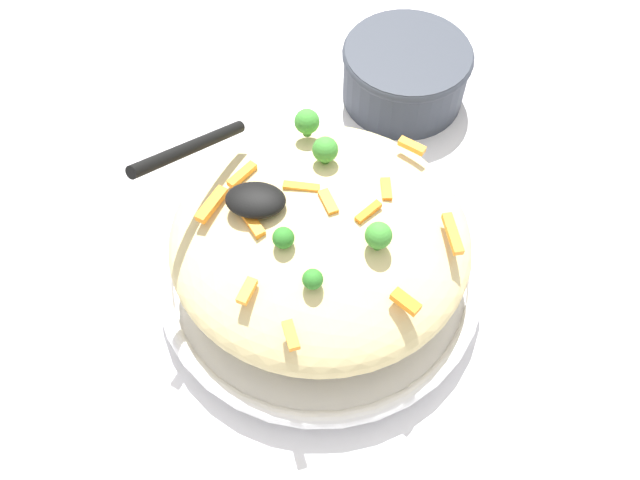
{
  "coord_description": "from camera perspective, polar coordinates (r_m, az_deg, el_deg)",
  "views": [
    {
      "loc": [
        0.03,
        -0.33,
        0.6
      ],
      "look_at": [
        0.0,
        0.0,
        0.08
      ],
      "focal_mm": 34.67,
      "sensor_mm": 36.0,
      "label": 1
    }
  ],
  "objects": [
    {
      "name": "carrot_piece_2",
      "position": [
        0.58,
        -9.98,
        3.23
      ],
      "size": [
        0.03,
        0.04,
        0.01
      ],
      "primitive_type": "cube",
      "rotation": [
        0.0,
        0.0,
        1.15
      ],
      "color": "orange",
      "rests_on": "pasta_mound"
    },
    {
      "name": "broccoli_floret_4",
      "position": [
        0.54,
        -3.4,
        0.18
      ],
      "size": [
        0.02,
        0.02,
        0.02
      ],
      "color": "#296820",
      "rests_on": "pasta_mound"
    },
    {
      "name": "companion_bowl",
      "position": [
        0.83,
        7.89,
        15.17
      ],
      "size": [
        0.16,
        0.16,
        0.08
      ],
      "color": "#333842",
      "rests_on": "ground_plane"
    },
    {
      "name": "carrot_piece_1",
      "position": [
        0.53,
        7.91,
        -5.67
      ],
      "size": [
        0.03,
        0.02,
        0.01
      ],
      "primitive_type": "cube",
      "rotation": [
        0.0,
        0.0,
        2.49
      ],
      "color": "orange",
      "rests_on": "pasta_mound"
    },
    {
      "name": "pasta_mound",
      "position": [
        0.61,
        -0.0,
        0.17
      ],
      "size": [
        0.3,
        0.29,
        0.1
      ],
      "primitive_type": "ellipsoid",
      "color": "#DBC689",
      "rests_on": "serving_bowl"
    },
    {
      "name": "carrot_piece_3",
      "position": [
        0.57,
        0.76,
        3.53
      ],
      "size": [
        0.02,
        0.03,
        0.01
      ],
      "primitive_type": "cube",
      "rotation": [
        0.0,
        0.0,
        5.18
      ],
      "color": "orange",
      "rests_on": "pasta_mound"
    },
    {
      "name": "carrot_piece_8",
      "position": [
        0.51,
        -2.71,
        -8.77
      ],
      "size": [
        0.02,
        0.03,
        0.01
      ],
      "primitive_type": "cube",
      "rotation": [
        0.0,
        0.0,
        5.08
      ],
      "color": "orange",
      "rests_on": "pasta_mound"
    },
    {
      "name": "broccoli_floret_2",
      "position": [
        0.54,
        5.42,
        0.39
      ],
      "size": [
        0.02,
        0.02,
        0.03
      ],
      "color": "#377928",
      "rests_on": "pasta_mound"
    },
    {
      "name": "carrot_piece_4",
      "position": [
        0.59,
        6.13,
        4.68
      ],
      "size": [
        0.01,
        0.03,
        0.01
      ],
      "primitive_type": "cube",
      "rotation": [
        0.0,
        0.0,
        4.82
      ],
      "color": "orange",
      "rests_on": "pasta_mound"
    },
    {
      "name": "serving_bowl",
      "position": [
        0.66,
        -0.0,
        -2.75
      ],
      "size": [
        0.35,
        0.35,
        0.04
      ],
      "color": "silver",
      "rests_on": "ground_plane"
    },
    {
      "name": "carrot_piece_5",
      "position": [
        0.6,
        -7.21,
        5.99
      ],
      "size": [
        0.03,
        0.03,
        0.01
      ],
      "primitive_type": "cube",
      "rotation": [
        0.0,
        0.0,
        4.1
      ],
      "color": "orange",
      "rests_on": "pasta_mound"
    },
    {
      "name": "carrot_piece_6",
      "position": [
        0.58,
        -1.75,
        4.9
      ],
      "size": [
        0.03,
        0.01,
        0.01
      ],
      "primitive_type": "cube",
      "rotation": [
        0.0,
        0.0,
        3.09
      ],
      "color": "orange",
      "rests_on": "pasta_mound"
    },
    {
      "name": "broccoli_floret_1",
      "position": [
        0.6,
        0.85,
        8.29
      ],
      "size": [
        0.03,
        0.03,
        0.03
      ],
      "color": "#377928",
      "rests_on": "pasta_mound"
    },
    {
      "name": "carrot_piece_7",
      "position": [
        0.56,
        -6.26,
        1.61
      ],
      "size": [
        0.03,
        0.03,
        0.01
      ],
      "primitive_type": "cube",
      "rotation": [
        0.0,
        0.0,
        5.35
      ],
      "color": "orange",
      "rests_on": "pasta_mound"
    },
    {
      "name": "broccoli_floret_0",
      "position": [
        0.52,
        -0.61,
        -3.66
      ],
      "size": [
        0.02,
        0.02,
        0.02
      ],
      "color": "#296820",
      "rests_on": "pasta_mound"
    },
    {
      "name": "carrot_piece_9",
      "position": [
        0.57,
        4.48,
        2.67
      ],
      "size": [
        0.02,
        0.03,
        0.01
      ],
      "primitive_type": "cube",
      "rotation": [
        0.0,
        0.0,
        0.84
      ],
      "color": "orange",
      "rests_on": "pasta_mound"
    },
    {
      "name": "broccoli_floret_3",
      "position": [
        0.62,
        -1.21,
        10.84
      ],
      "size": [
        0.03,
        0.03,
        0.03
      ],
      "color": "#377928",
      "rests_on": "pasta_mound"
    },
    {
      "name": "carrot_piece_11",
      "position": [
        0.63,
        8.48,
        8.59
      ],
      "size": [
        0.03,
        0.02,
        0.01
      ],
      "primitive_type": "cube",
      "rotation": [
        0.0,
        0.0,
        5.79
      ],
      "color": "orange",
      "rests_on": "pasta_mound"
    },
    {
      "name": "serving_spoon",
      "position": [
        0.57,
        -8.03,
        5.21
      ],
      "size": [
        0.12,
        0.13,
        0.08
      ],
      "color": "black",
      "rests_on": "pasta_mound"
    },
    {
      "name": "carrot_piece_0",
      "position": [
        0.53,
        -6.76,
        -4.7
      ],
      "size": [
        0.02,
        0.03,
        0.01
      ],
      "primitive_type": "cube",
      "rotation": [
        0.0,
        0.0,
        4.41
      ],
      "color": "orange",
      "rests_on": "pasta_mound"
    },
    {
      "name": "carrot_piece_10",
      "position": [
        0.57,
        12.14,
        0.58
      ],
      "size": [
        0.02,
        0.04,
        0.01
      ],
      "primitive_type": "cube",
      "rotation": [
        0.0,
        0.0,
        4.96
      ],
      "color": "orange",
      "rests_on": "pasta_mound"
    },
    {
      "name": "ground_plane",
      "position": [
        0.68,
        -0.0,
        -3.59
      ],
      "size": [
        2.4,
        2.4,
        0.0
      ],
      "primitive_type": "plane",
      "color": "silver"
    }
  ]
}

